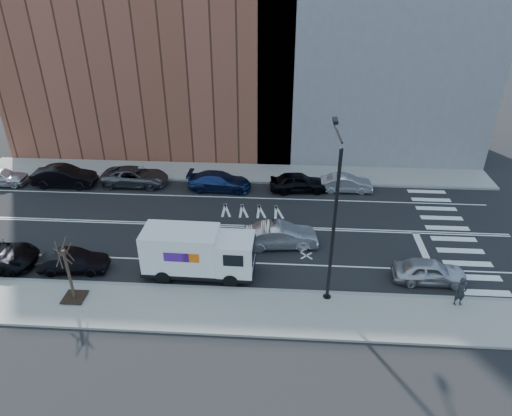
# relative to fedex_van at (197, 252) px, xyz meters

# --- Properties ---
(ground) EXTENTS (120.00, 120.00, 0.00)m
(ground) POSITION_rel_fedex_van_xyz_m (0.52, 5.60, -1.58)
(ground) COLOR black
(ground) RESTS_ON ground
(sidewalk_near) EXTENTS (44.00, 3.60, 0.15)m
(sidewalk_near) POSITION_rel_fedex_van_xyz_m (0.52, -3.20, -1.50)
(sidewalk_near) COLOR gray
(sidewalk_near) RESTS_ON ground
(sidewalk_far) EXTENTS (44.00, 3.60, 0.15)m
(sidewalk_far) POSITION_rel_fedex_van_xyz_m (0.52, 14.40, -1.50)
(sidewalk_far) COLOR gray
(sidewalk_far) RESTS_ON ground
(curb_near) EXTENTS (44.00, 0.25, 0.17)m
(curb_near) POSITION_rel_fedex_van_xyz_m (0.52, -1.40, -1.49)
(curb_near) COLOR gray
(curb_near) RESTS_ON ground
(curb_far) EXTENTS (44.00, 0.25, 0.17)m
(curb_far) POSITION_rel_fedex_van_xyz_m (0.52, 12.60, -1.49)
(curb_far) COLOR gray
(curb_far) RESTS_ON ground
(crosswalk) EXTENTS (3.00, 14.00, 0.01)m
(crosswalk) POSITION_rel_fedex_van_xyz_m (16.52, 5.60, -1.58)
(crosswalk) COLOR white
(crosswalk) RESTS_ON ground
(road_markings) EXTENTS (40.00, 8.60, 0.01)m
(road_markings) POSITION_rel_fedex_van_xyz_m (0.52, 5.60, -1.58)
(road_markings) COLOR white
(road_markings) RESTS_ON ground
(bldg_brick) EXTENTS (26.00, 10.00, 22.00)m
(bldg_brick) POSITION_rel_fedex_van_xyz_m (-7.48, 21.20, 9.42)
(bldg_brick) COLOR brown
(bldg_brick) RESTS_ON ground
(bldg_concrete) EXTENTS (20.00, 10.00, 26.00)m
(bldg_concrete) POSITION_rel_fedex_van_xyz_m (12.52, 21.20, 11.42)
(bldg_concrete) COLOR slate
(bldg_concrete) RESTS_ON ground
(streetlight) EXTENTS (0.44, 4.02, 9.34)m
(streetlight) POSITION_rel_fedex_van_xyz_m (7.52, -1.31, 3.50)
(streetlight) COLOR black
(streetlight) RESTS_ON ground
(street_tree) EXTENTS (1.20, 1.20, 3.75)m
(street_tree) POSITION_rel_fedex_van_xyz_m (-6.48, -2.80, -0.13)
(street_tree) COLOR black
(street_tree) RESTS_ON ground
(fedex_van) EXTENTS (6.64, 2.47, 3.01)m
(fedex_van) POSITION_rel_fedex_van_xyz_m (0.00, 0.00, 0.00)
(fedex_van) COLOR black
(fedex_van) RESTS_ON ground
(far_parked_a) EXTENTS (4.43, 2.00, 1.48)m
(far_parked_a) POSITION_rel_fedex_van_xyz_m (-18.48, 10.95, -0.84)
(far_parked_a) COLOR silver
(far_parked_a) RESTS_ON ground
(far_parked_b) EXTENTS (5.10, 1.81, 1.68)m
(far_parked_b) POSITION_rel_fedex_van_xyz_m (-13.08, 11.12, -0.74)
(far_parked_b) COLOR black
(far_parked_b) RESTS_ON ground
(far_parked_c) EXTENTS (5.39, 2.51, 1.49)m
(far_parked_c) POSITION_rel_fedex_van_xyz_m (-7.34, 11.67, -0.83)
(far_parked_c) COLOR #505358
(far_parked_c) RESTS_ON ground
(far_parked_d) EXTENTS (5.14, 2.20, 1.48)m
(far_parked_d) POSITION_rel_fedex_van_xyz_m (-0.26, 11.23, -0.84)
(far_parked_d) COLOR navy
(far_parked_d) RESTS_ON ground
(far_parked_e) EXTENTS (4.72, 2.29, 1.55)m
(far_parked_e) POSITION_rel_fedex_van_xyz_m (6.12, 11.39, -0.80)
(far_parked_e) COLOR black
(far_parked_e) RESTS_ON ground
(far_parked_f) EXTENTS (4.14, 1.48, 1.36)m
(far_parked_f) POSITION_rel_fedex_van_xyz_m (9.98, 11.63, -0.90)
(far_parked_f) COLOR silver
(far_parked_f) RESTS_ON ground
(driving_sedan) EXTENTS (4.94, 2.20, 1.58)m
(driving_sedan) POSITION_rel_fedex_van_xyz_m (4.83, 3.35, -0.79)
(driving_sedan) COLOR #AEAFB3
(driving_sedan) RESTS_ON ground
(near_parked_rear_a) EXTENTS (4.13, 1.67, 1.33)m
(near_parked_rear_a) POSITION_rel_fedex_van_xyz_m (-7.57, -0.15, -0.91)
(near_parked_rear_a) COLOR black
(near_parked_rear_a) RESTS_ON ground
(near_parked_front) EXTENTS (4.22, 1.76, 1.43)m
(near_parked_front) POSITION_rel_fedex_van_xyz_m (13.56, 0.19, -0.86)
(near_parked_front) COLOR #BBBABF
(near_parked_front) RESTS_ON ground
(pedestrian) EXTENTS (0.67, 0.48, 1.72)m
(pedestrian) POSITION_rel_fedex_van_xyz_m (14.60, -1.94, -0.57)
(pedestrian) COLOR black
(pedestrian) RESTS_ON sidewalk_near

